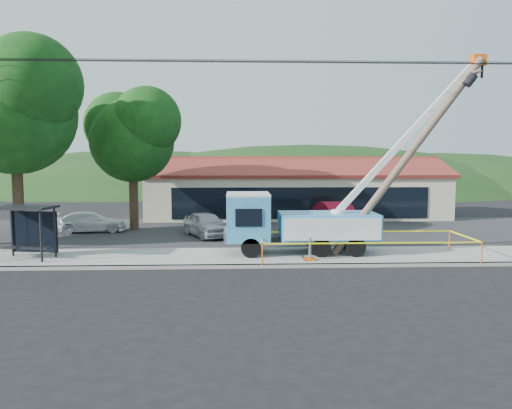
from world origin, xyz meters
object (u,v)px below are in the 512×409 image
Objects in this scene: leaning_pole at (414,148)px; car_white at (91,234)px; car_silver at (206,238)px; car_red at (337,229)px; bus_shelter at (28,220)px; utility_truck at (298,220)px.

leaning_pole is 2.17× the size of car_white.
car_silver is 0.83× the size of car_red.
car_red is at bearing 39.99° from bus_shelter.
car_silver reaches higher than car_white.
leaning_pole reaches higher than car_silver.
leaning_pole is 1.83× the size of car_red.
leaning_pole is at bearing -124.86° from car_white.
car_silver is 0.99× the size of car_white.
bus_shelter is at bearing -158.52° from car_red.
leaning_pole reaches higher than car_red.
utility_truck is 2.40× the size of car_red.
car_white is (0.42, 8.07, -1.88)m from bus_shelter.
utility_truck is 6.26m from leaning_pole.
leaning_pole is at bearing -55.07° from car_silver.
leaning_pole is at bearing 10.60° from bus_shelter.
bus_shelter is at bearing -165.65° from car_silver.
bus_shelter is 8.30m from car_white.
utility_truck is 13.96m from car_white.
car_red is (8.23, 3.12, 0.00)m from car_silver.
leaning_pole is at bearing -88.20° from car_red.
utility_truck reaches higher than car_white.
car_silver is (-4.66, 5.33, -1.71)m from utility_truck.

